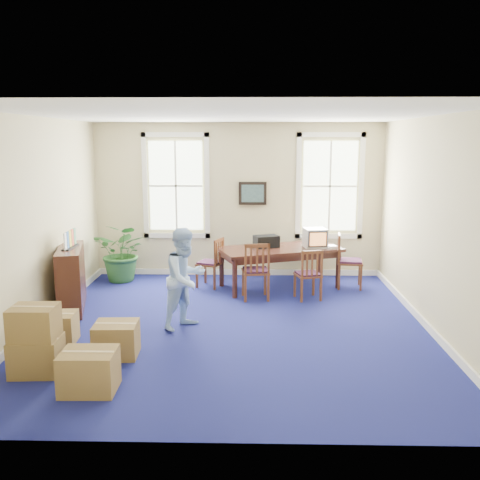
{
  "coord_description": "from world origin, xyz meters",
  "views": [
    {
      "loc": [
        0.31,
        -7.89,
        2.85
      ],
      "look_at": [
        0.1,
        0.6,
        1.25
      ],
      "focal_mm": 40.0,
      "sensor_mm": 36.0,
      "label": 1
    }
  ],
  "objects_px": {
    "conference_table": "(279,267)",
    "potted_plant": "(123,252)",
    "crt_tv": "(315,238)",
    "cardboard_boxes": "(57,335)",
    "man": "(186,278)",
    "chair_near_left": "(256,270)",
    "credenza": "(71,280)"
  },
  "relations": [
    {
      "from": "conference_table",
      "to": "potted_plant",
      "type": "distance_m",
      "value": 3.19
    },
    {
      "from": "chair_near_left",
      "to": "potted_plant",
      "type": "xyz_separation_m",
      "value": [
        -2.69,
        1.18,
        0.07
      ]
    },
    {
      "from": "man",
      "to": "credenza",
      "type": "relative_size",
      "value": 1.16
    },
    {
      "from": "crt_tv",
      "to": "chair_near_left",
      "type": "height_order",
      "value": "crt_tv"
    },
    {
      "from": "man",
      "to": "cardboard_boxes",
      "type": "height_order",
      "value": "man"
    },
    {
      "from": "crt_tv",
      "to": "man",
      "type": "bearing_deg",
      "value": -142.97
    },
    {
      "from": "potted_plant",
      "to": "credenza",
      "type": "bearing_deg",
      "value": -102.41
    },
    {
      "from": "chair_near_left",
      "to": "cardboard_boxes",
      "type": "relative_size",
      "value": 0.67
    },
    {
      "from": "conference_table",
      "to": "man",
      "type": "bearing_deg",
      "value": -143.34
    },
    {
      "from": "potted_plant",
      "to": "crt_tv",
      "type": "bearing_deg",
      "value": -5.02
    },
    {
      "from": "chair_near_left",
      "to": "potted_plant",
      "type": "height_order",
      "value": "potted_plant"
    },
    {
      "from": "credenza",
      "to": "cardboard_boxes",
      "type": "relative_size",
      "value": 0.85
    },
    {
      "from": "conference_table",
      "to": "chair_near_left",
      "type": "height_order",
      "value": "chair_near_left"
    },
    {
      "from": "crt_tv",
      "to": "chair_near_left",
      "type": "relative_size",
      "value": 0.42
    },
    {
      "from": "chair_near_left",
      "to": "man",
      "type": "distance_m",
      "value": 1.89
    },
    {
      "from": "crt_tv",
      "to": "potted_plant",
      "type": "xyz_separation_m",
      "value": [
        -3.84,
        0.34,
        -0.38
      ]
    },
    {
      "from": "credenza",
      "to": "conference_table",
      "type": "bearing_deg",
      "value": 8.54
    },
    {
      "from": "conference_table",
      "to": "cardboard_boxes",
      "type": "bearing_deg",
      "value": -146.85
    },
    {
      "from": "man",
      "to": "potted_plant",
      "type": "xyz_separation_m",
      "value": [
        -1.62,
        2.71,
        -0.18
      ]
    },
    {
      "from": "chair_near_left",
      "to": "potted_plant",
      "type": "relative_size",
      "value": 0.88
    },
    {
      "from": "potted_plant",
      "to": "cardboard_boxes",
      "type": "xyz_separation_m",
      "value": [
        0.2,
        -4.3,
        -0.15
      ]
    },
    {
      "from": "crt_tv",
      "to": "man",
      "type": "relative_size",
      "value": 0.29
    },
    {
      "from": "chair_near_left",
      "to": "man",
      "type": "xyz_separation_m",
      "value": [
        -1.07,
        -1.53,
        0.25
      ]
    },
    {
      "from": "conference_table",
      "to": "cardboard_boxes",
      "type": "height_order",
      "value": "cardboard_boxes"
    },
    {
      "from": "crt_tv",
      "to": "cardboard_boxes",
      "type": "height_order",
      "value": "crt_tv"
    },
    {
      "from": "crt_tv",
      "to": "credenza",
      "type": "xyz_separation_m",
      "value": [
        -4.26,
        -1.57,
        -0.45
      ]
    },
    {
      "from": "conference_table",
      "to": "potted_plant",
      "type": "height_order",
      "value": "potted_plant"
    },
    {
      "from": "potted_plant",
      "to": "cardboard_boxes",
      "type": "distance_m",
      "value": 4.3
    },
    {
      "from": "credenza",
      "to": "potted_plant",
      "type": "distance_m",
      "value": 1.96
    },
    {
      "from": "credenza",
      "to": "potted_plant",
      "type": "xyz_separation_m",
      "value": [
        0.42,
        1.91,
        0.07
      ]
    },
    {
      "from": "man",
      "to": "cardboard_boxes",
      "type": "distance_m",
      "value": 2.15
    },
    {
      "from": "crt_tv",
      "to": "potted_plant",
      "type": "distance_m",
      "value": 3.88
    }
  ]
}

